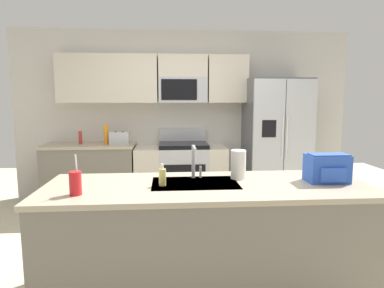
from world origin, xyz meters
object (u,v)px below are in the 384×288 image
Objects in this scene: toaster at (119,138)px; pepper_mill at (80,138)px; paper_towel_roll at (238,164)px; soap_dispenser at (162,177)px; refrigerator at (276,141)px; sink_faucet at (194,159)px; range_oven at (181,173)px; bottle_orange at (106,134)px; drink_cup_red at (75,183)px; backpack at (327,168)px.

toaster is 0.57m from pepper_mill.
soap_dispenser is at bearing -164.21° from paper_towel_roll.
refrigerator reaches higher than sink_faucet.
range_oven is 8.00× the size of soap_dispenser.
refrigerator is 2.42m from paper_towel_roll.
paper_towel_roll is (0.37, -0.03, -0.05)m from sink_faucet.
range_oven is 2.31m from sink_faucet.
bottle_orange is (-2.52, 0.01, 0.12)m from refrigerator.
backpack is at bearing 6.62° from drink_cup_red.
bottle_orange is at bearing 95.49° from drink_cup_red.
pepper_mill is 0.60× the size of backpack.
range_oven is 2.82m from drink_cup_red.
soap_dispenser is at bearing -142.29° from sink_faucet.
soap_dispenser is (0.85, -2.37, -0.08)m from bottle_orange.
backpack is (2.54, -2.41, 0.02)m from pepper_mill.
toaster is 2.36m from sink_faucet.
sink_faucet reaches higher than range_oven.
drink_cup_red is 0.89× the size of backpack.
sink_faucet is 0.35m from soap_dispenser.
refrigerator is at bearing 64.42° from paper_towel_roll.
toaster is 1.17× the size of paper_towel_roll.
sink_faucet reaches higher than backpack.
soap_dispenser is 0.71× the size of paper_towel_roll.
toaster is at bearing 91.32° from drink_cup_red.
sink_faucet is (1.11, -2.17, 0.02)m from bottle_orange.
sink_faucet is at bearing -62.96° from bottle_orange.
range_oven reaches higher than pepper_mill.
range_oven is 4.86× the size of toaster.
pepper_mill is 2.92m from paper_towel_roll.
range_oven reaches higher than soap_dispenser.
paper_towel_roll is (1.29, -2.20, 0.03)m from toaster.
pepper_mill is (-0.57, 0.05, 0.00)m from toaster.
drink_cup_red reaches higher than sink_faucet.
backpack reaches higher than pepper_mill.
paper_towel_roll reaches higher than soap_dispenser.
toaster is 2.47m from soap_dispenser.
range_oven is at bearing 3.03° from bottle_orange.
drink_cup_red reaches higher than soap_dispenser.
toaster is at bearing -5.01° from pepper_mill.
pepper_mill is 2.71m from drink_cup_red.
range_oven is 1.57m from pepper_mill.
pepper_mill is 0.67× the size of drink_cup_red.
soap_dispenser is at bearing 18.89° from drink_cup_red.
paper_towel_roll is at bearing -59.71° from toaster.
bottle_orange is at bearing 123.87° from paper_towel_roll.
drink_cup_red is 1.93m from backpack.
range_oven is 4.25× the size of backpack.
toaster is 0.20m from bottle_orange.
backpack is (1.97, -2.36, 0.03)m from toaster.
toaster is (-2.33, 0.02, 0.07)m from refrigerator.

